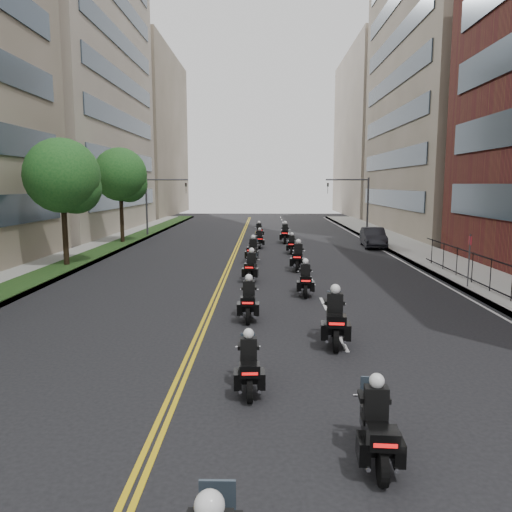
% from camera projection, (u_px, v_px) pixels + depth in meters
% --- Properties ---
extents(sidewalk_right, '(4.00, 90.00, 0.15)m').
position_uv_depth(sidewalk_right, '(447.00, 265.00, 30.67)').
color(sidewalk_right, gray).
rests_on(sidewalk_right, ground).
extents(sidewalk_left, '(4.00, 90.00, 0.15)m').
position_uv_depth(sidewalk_left, '(60.00, 264.00, 31.05)').
color(sidewalk_left, gray).
rests_on(sidewalk_left, ground).
extents(grass_strip, '(2.00, 90.00, 0.04)m').
position_uv_depth(grass_strip, '(73.00, 262.00, 31.03)').
color(grass_strip, '#163D16').
rests_on(grass_strip, sidewalk_left).
extents(building_right_tan, '(15.11, 28.00, 30.00)m').
position_uv_depth(building_right_tan, '(467.00, 86.00, 51.15)').
color(building_right_tan, '#756A55').
rests_on(building_right_tan, ground).
extents(building_right_far, '(15.00, 28.00, 26.00)m').
position_uv_depth(building_right_far, '(392.00, 134.00, 81.13)').
color(building_right_far, gray).
rests_on(building_right_far, ground).
extents(building_left_mid, '(16.11, 28.00, 34.00)m').
position_uv_depth(building_left_mid, '(45.00, 67.00, 51.55)').
color(building_left_mid, gray).
rests_on(building_left_mid, ground).
extents(building_left_far, '(16.00, 28.00, 26.00)m').
position_uv_depth(building_left_far, '(126.00, 135.00, 81.81)').
color(building_left_far, '#756A55').
rests_on(building_left_far, ground).
extents(street_trees, '(4.40, 38.40, 7.98)m').
position_uv_depth(street_trees, '(21.00, 181.00, 23.99)').
color(street_trees, black).
rests_on(street_trees, ground).
extents(traffic_signal_right, '(4.09, 0.20, 5.60)m').
position_uv_depth(traffic_signal_right, '(358.00, 198.00, 47.02)').
color(traffic_signal_right, '#3F3F44').
rests_on(traffic_signal_right, ground).
extents(traffic_signal_left, '(4.09, 0.20, 5.60)m').
position_uv_depth(traffic_signal_left, '(156.00, 198.00, 47.32)').
color(traffic_signal_left, '#3F3F44').
rests_on(traffic_signal_left, ground).
extents(motorcycle_1, '(0.55, 2.20, 1.62)m').
position_uv_depth(motorcycle_1, '(376.00, 429.00, 8.92)').
color(motorcycle_1, black).
rests_on(motorcycle_1, ground).
extents(motorcycle_2, '(0.52, 2.08, 1.53)m').
position_uv_depth(motorcycle_2, '(249.00, 367.00, 12.04)').
color(motorcycle_2, black).
rests_on(motorcycle_2, ground).
extents(motorcycle_3, '(0.69, 2.55, 1.88)m').
position_uv_depth(motorcycle_3, '(335.00, 321.00, 15.60)').
color(motorcycle_3, black).
rests_on(motorcycle_3, ground).
extents(motorcycle_4, '(0.52, 2.27, 1.68)m').
position_uv_depth(motorcycle_4, '(249.00, 302.00, 18.47)').
color(motorcycle_4, black).
rests_on(motorcycle_4, ground).
extents(motorcycle_5, '(0.56, 2.25, 1.66)m').
position_uv_depth(motorcycle_5, '(305.00, 281.00, 22.51)').
color(motorcycle_5, black).
rests_on(motorcycle_5, ground).
extents(motorcycle_6, '(0.63, 2.33, 1.72)m').
position_uv_depth(motorcycle_6, '(251.00, 268.00, 25.83)').
color(motorcycle_6, black).
rests_on(motorcycle_6, ground).
extents(motorcycle_7, '(0.73, 2.46, 1.82)m').
position_uv_depth(motorcycle_7, '(298.00, 258.00, 29.02)').
color(motorcycle_7, black).
rests_on(motorcycle_7, ground).
extents(motorcycle_8, '(0.71, 2.37, 1.75)m').
position_uv_depth(motorcycle_8, '(253.00, 251.00, 32.13)').
color(motorcycle_8, black).
rests_on(motorcycle_8, ground).
extents(motorcycle_9, '(0.58, 2.06, 1.52)m').
position_uv_depth(motorcycle_9, '(292.00, 245.00, 36.12)').
color(motorcycle_9, black).
rests_on(motorcycle_9, ground).
extents(motorcycle_10, '(0.50, 2.15, 1.59)m').
position_uv_depth(motorcycle_10, '(260.00, 240.00, 39.26)').
color(motorcycle_10, black).
rests_on(motorcycle_10, ground).
extents(motorcycle_11, '(0.67, 2.54, 1.87)m').
position_uv_depth(motorcycle_11, '(285.00, 234.00, 42.50)').
color(motorcycle_11, black).
rests_on(motorcycle_11, ground).
extents(motorcycle_12, '(0.64, 2.17, 1.60)m').
position_uv_depth(motorcycle_12, '(259.00, 231.00, 46.35)').
color(motorcycle_12, black).
rests_on(motorcycle_12, ground).
extents(parked_sedan, '(1.99, 4.83, 1.56)m').
position_uv_depth(parked_sedan, '(373.00, 237.00, 39.67)').
color(parked_sedan, black).
rests_on(parked_sedan, ground).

